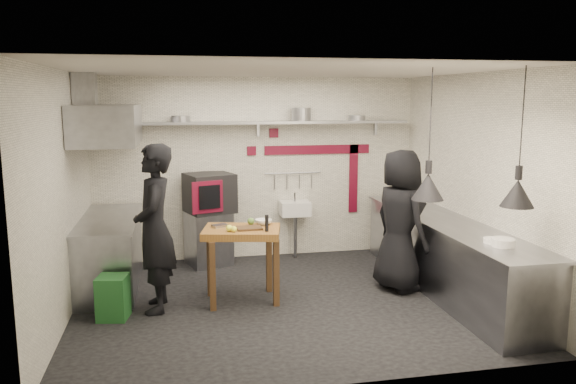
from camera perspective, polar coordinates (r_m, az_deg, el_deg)
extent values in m
plane|color=black|center=(7.06, -0.42, -11.07)|extent=(5.00, 5.00, 0.00)
plane|color=beige|center=(6.62, -0.45, 12.25)|extent=(5.00, 5.00, 0.00)
cube|color=white|center=(8.75, -3.07, 2.40)|extent=(5.00, 0.04, 2.80)
cube|color=white|center=(4.70, 4.47, -3.88)|extent=(5.00, 0.04, 2.80)
cube|color=white|center=(6.70, -21.94, -0.50)|extent=(0.04, 4.20, 2.80)
cube|color=white|center=(7.58, 18.45, 0.81)|extent=(0.04, 4.20, 2.80)
cube|color=maroon|center=(8.89, 3.02, 4.33)|extent=(1.70, 0.02, 0.14)
cube|color=maroon|center=(9.11, 6.65, 1.36)|extent=(0.14, 0.02, 1.10)
cube|color=maroon|center=(8.72, -1.45, 6.01)|extent=(0.14, 0.02, 0.14)
cube|color=maroon|center=(8.69, -3.72, 4.20)|extent=(0.14, 0.02, 0.14)
cube|color=gray|center=(8.51, -2.93, 7.06)|extent=(4.60, 0.34, 0.04)
cube|color=gray|center=(8.60, -15.78, 6.08)|extent=(0.04, 0.06, 0.24)
cube|color=gray|center=(8.67, -3.08, 6.44)|extent=(0.04, 0.06, 0.24)
cube|color=gray|center=(9.14, 8.87, 6.51)|extent=(0.04, 0.06, 0.24)
cylinder|color=gray|center=(8.42, -10.84, 7.32)|extent=(0.28, 0.28, 0.09)
cylinder|color=gray|center=(8.42, -11.01, 7.25)|extent=(0.34, 0.34, 0.07)
cylinder|color=gray|center=(8.63, 1.37, 7.90)|extent=(0.39, 0.39, 0.20)
cylinder|color=gray|center=(8.87, 6.99, 7.49)|extent=(0.33, 0.33, 0.08)
cube|color=gray|center=(8.53, -8.06, -4.71)|extent=(0.73, 0.70, 0.80)
cube|color=black|center=(8.42, -7.98, -0.09)|extent=(0.81, 0.78, 0.58)
cube|color=maroon|center=(8.08, -8.18, -0.51)|extent=(0.45, 0.18, 0.46)
cube|color=black|center=(8.06, -7.97, -0.52)|extent=(0.31, 0.12, 0.34)
cube|color=white|center=(8.77, 0.70, -1.67)|extent=(0.46, 0.34, 0.22)
cylinder|color=gray|center=(8.74, 0.70, -0.52)|extent=(0.03, 0.03, 0.14)
cylinder|color=gray|center=(8.83, 0.75, -4.53)|extent=(0.06, 0.06, 0.66)
cylinder|color=gray|center=(8.82, 0.51, 1.94)|extent=(0.90, 0.02, 0.02)
cube|color=gray|center=(7.61, 15.77, -6.35)|extent=(0.70, 3.80, 0.90)
cube|color=gray|center=(7.50, 15.93, -2.93)|extent=(0.76, 3.90, 0.03)
cylinder|color=white|center=(6.39, 21.02, -4.81)|extent=(0.30, 0.30, 0.09)
cylinder|color=white|center=(6.51, 20.09, -4.65)|extent=(0.25, 0.25, 0.05)
cube|color=gray|center=(7.86, -17.62, -5.93)|extent=(0.70, 1.90, 0.90)
cube|color=gray|center=(7.75, -17.79, -2.62)|extent=(0.76, 2.00, 0.03)
cube|color=gray|center=(7.59, -17.89, 6.54)|extent=(0.78, 1.60, 0.50)
cube|color=gray|center=(7.62, -19.94, 9.46)|extent=(0.28, 0.28, 0.50)
cube|color=#1B5321|center=(6.78, -17.35, -10.18)|extent=(0.38, 0.38, 0.50)
cube|color=#472F1A|center=(6.81, -3.96, -3.68)|extent=(0.31, 0.23, 0.02)
cylinder|color=black|center=(6.66, -2.17, -3.18)|extent=(0.06, 0.06, 0.20)
sphere|color=#F5FF3D|center=(6.70, -5.99, -3.68)|extent=(0.10, 0.10, 0.08)
sphere|color=#F5FF3D|center=(6.66, -5.52, -3.77)|extent=(0.08, 0.08, 0.07)
sphere|color=#547B31|center=(7.01, -3.80, -2.98)|extent=(0.10, 0.10, 0.09)
cube|color=gray|center=(6.96, -6.96, -3.42)|extent=(0.22, 0.19, 0.03)
imported|color=white|center=(7.04, -2.50, -3.05)|extent=(0.26, 0.26, 0.07)
imported|color=black|center=(6.72, -13.39, -3.62)|extent=(0.48, 0.73, 1.97)
imported|color=black|center=(7.40, 11.30, -2.86)|extent=(0.80, 1.02, 1.84)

